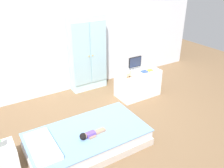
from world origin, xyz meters
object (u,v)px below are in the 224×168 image
object	(u,v)px
bed	(88,139)
book_yellow	(150,70)
book_blue	(144,72)
doll	(88,135)
wardrobe	(88,54)
tv_monitor	(135,63)
tv_stand	(138,83)
rocking_horse_toy	(129,74)
nightstand	(2,161)

from	to	relation	value
bed	book_yellow	xyz separation A→B (m)	(1.73, 0.77, 0.41)
book_blue	book_yellow	world-z (taller)	book_blue
bed	book_yellow	distance (m)	1.94
bed	doll	bearing A→B (deg)	-111.73
wardrobe	book_yellow	distance (m)	1.28
tv_monitor	book_blue	distance (m)	0.25
doll	tv_stand	xyz separation A→B (m)	(1.59, 0.98, -0.03)
bed	tv_monitor	distance (m)	1.87
tv_stand	rocking_horse_toy	bearing A→B (deg)	-154.89
wardrobe	book_blue	xyz separation A→B (m)	(0.74, -0.91, -0.22)
wardrobe	book_yellow	world-z (taller)	wardrobe
tv_stand	tv_monitor	size ratio (longest dim) A/B	2.96
nightstand	rocking_horse_toy	bearing A→B (deg)	14.36
bed	rocking_horse_toy	world-z (taller)	rocking_horse_toy
book_blue	nightstand	bearing A→B (deg)	-166.70
rocking_horse_toy	nightstand	bearing A→B (deg)	-165.64
doll	tv_stand	distance (m)	1.87
nightstand	book_yellow	size ratio (longest dim) A/B	2.84
wardrobe	book_blue	size ratio (longest dim) A/B	13.23
wardrobe	tv_monitor	xyz separation A→B (m)	(0.65, -0.73, -0.08)
rocking_horse_toy	book_yellow	distance (m)	0.52
tv_stand	wardrobe	bearing A→B (deg)	130.12
tv_monitor	book_yellow	world-z (taller)	tv_monitor
tv_stand	book_yellow	xyz separation A→B (m)	(0.19, -0.11, 0.27)
wardrobe	nightstand	bearing A→B (deg)	-141.78
bed	book_blue	xyz separation A→B (m)	(1.61, 0.77, 0.41)
bed	nightstand	world-z (taller)	nightstand
book_yellow	rocking_horse_toy	bearing A→B (deg)	-174.97
wardrobe	rocking_horse_toy	xyz separation A→B (m)	(0.36, -0.96, -0.17)
tv_monitor	wardrobe	bearing A→B (deg)	131.88
tv_stand	book_blue	size ratio (longest dim) A/B	7.19
doll	tv_monitor	size ratio (longest dim) A/B	1.40
tv_monitor	rocking_horse_toy	distance (m)	0.38
doll	nightstand	xyz separation A→B (m)	(-1.07, 0.23, -0.11)
book_yellow	tv_monitor	bearing A→B (deg)	139.55
rocking_horse_toy	tv_monitor	bearing A→B (deg)	38.16
doll	rocking_horse_toy	distance (m)	1.54
rocking_horse_toy	book_yellow	xyz separation A→B (m)	(0.51, 0.05, -0.05)
wardrobe	tv_stand	world-z (taller)	wardrobe
doll	wardrobe	size ratio (longest dim) A/B	0.26
doll	tv_stand	size ratio (longest dim) A/B	0.47
wardrobe	tv_stand	bearing A→B (deg)	-49.88
book_blue	rocking_horse_toy	bearing A→B (deg)	-173.31
book_blue	book_yellow	bearing A→B (deg)	0.00
nightstand	doll	bearing A→B (deg)	-12.19
tv_monitor	book_yellow	size ratio (longest dim) A/B	2.13
doll	book_blue	size ratio (longest dim) A/B	3.39
book_yellow	tv_stand	bearing A→B (deg)	150.88
wardrobe	tv_monitor	size ratio (longest dim) A/B	5.45
nightstand	tv_stand	world-z (taller)	tv_stand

